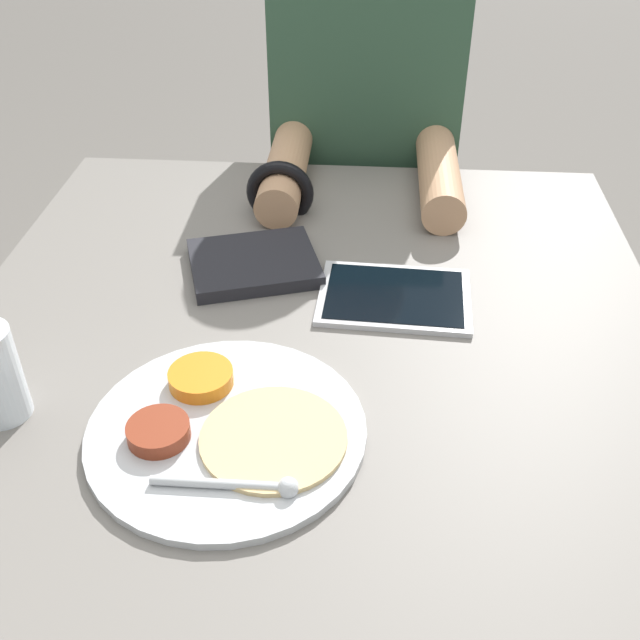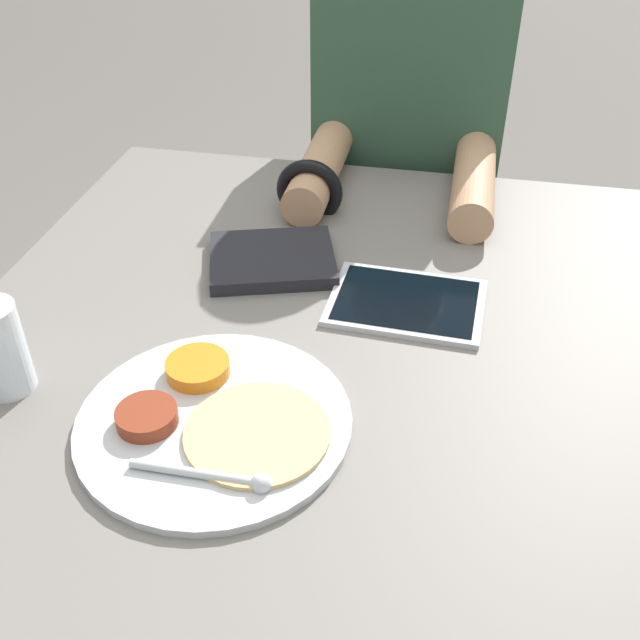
{
  "view_description": "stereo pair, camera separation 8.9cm",
  "coord_description": "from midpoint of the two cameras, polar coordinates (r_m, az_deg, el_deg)",
  "views": [
    {
      "loc": [
        0.07,
        -0.75,
        1.29
      ],
      "look_at": [
        0.02,
        -0.03,
        0.76
      ],
      "focal_mm": 42.0,
      "sensor_mm": 36.0,
      "label": 1
    },
    {
      "loc": [
        0.16,
        -0.73,
        1.29
      ],
      "look_at": [
        0.02,
        -0.03,
        0.76
      ],
      "focal_mm": 42.0,
      "sensor_mm": 36.0,
      "label": 2
    }
  ],
  "objects": [
    {
      "name": "person_diner",
      "position": [
        1.56,
        1.6,
        9.25
      ],
      "size": [
        0.36,
        0.49,
        1.2
      ],
      "color": "black",
      "rests_on": "ground_plane"
    },
    {
      "name": "thali_tray",
      "position": [
        0.84,
        -10.24,
        -8.22
      ],
      "size": [
        0.31,
        0.31,
        0.03
      ],
      "color": "#B7BABF",
      "rests_on": "dining_table"
    },
    {
      "name": "tablet_device",
      "position": [
        1.02,
        3.23,
        1.7
      ],
      "size": [
        0.21,
        0.16,
        0.01
      ],
      "color": "#B7B7BC",
      "rests_on": "dining_table"
    },
    {
      "name": "dining_table",
      "position": [
        1.2,
        -2.83,
        -15.09
      ],
      "size": [
        0.94,
        1.05,
        0.7
      ],
      "color": "slate",
      "rests_on": "ground_plane"
    },
    {
      "name": "red_notebook",
      "position": [
        1.09,
        -7.38,
        4.16
      ],
      "size": [
        0.22,
        0.2,
        0.02
      ],
      "color": "silver",
      "rests_on": "dining_table"
    }
  ]
}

